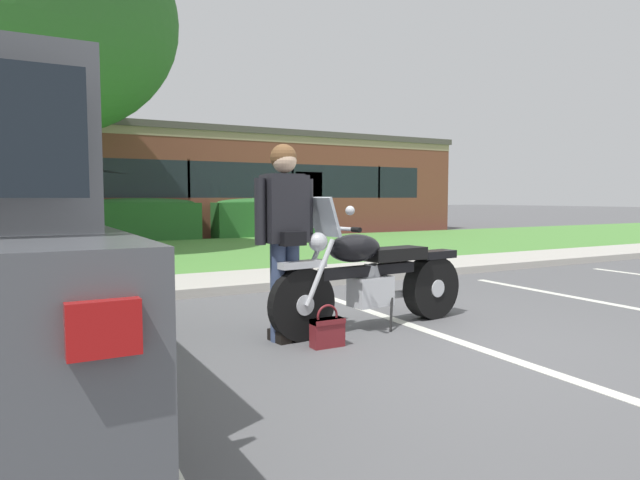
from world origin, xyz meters
The scene contains 14 objects.
ground_plane centered at (0.00, 0.00, 0.00)m, with size 140.00×140.00×0.00m, color #565659.
curb_strip centered at (0.00, 3.08, 0.06)m, with size 60.00×0.20×0.12m, color #B7B2A8.
concrete_walk centered at (0.00, 3.93, 0.04)m, with size 60.00×1.50×0.08m, color #B7B2A8.
grass_lawn centered at (0.00, 8.29, 0.03)m, with size 60.00×7.21×0.06m, color #518E3D.
stall_stripe_0 centered at (-2.48, 0.20, 0.00)m, with size 0.12×4.40×0.01m, color silver.
stall_stripe_1 centered at (0.26, 0.20, 0.00)m, with size 0.12×4.40×0.01m, color silver.
stall_stripe_2 centered at (3.00, 0.20, 0.00)m, with size 0.12×4.40×0.01m, color silver.
motorcycle centered at (-0.05, 0.63, 0.49)m, with size 2.24×0.82×1.26m.
rider_person centered at (-1.04, 0.62, 0.99)m, with size 0.57×0.32×1.70m.
handbag centered at (-0.83, 0.24, 0.14)m, with size 0.28×0.13×0.36m.
shade_tree centered at (-2.52, 9.55, 4.99)m, with size 5.77×5.77×7.46m.
hedge_left centered at (0.02, 12.23, 0.65)m, with size 3.19×0.90×1.24m.
hedge_center_left centered at (3.77, 12.23, 0.65)m, with size 3.29×0.90×1.24m.
brick_building centered at (1.49, 17.82, 1.73)m, with size 20.36×10.53×3.46m.
Camera 1 is at (-3.08, -3.71, 1.25)m, focal length 31.09 mm.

